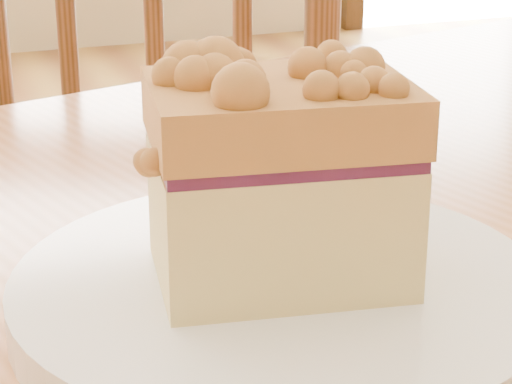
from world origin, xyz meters
The scene contains 3 objects.
cafe_chair_main centered at (0.03, 0.73, 0.46)m, with size 0.55×0.55×0.92m.
plate centered at (-0.13, 0.01, 0.76)m, with size 0.24×0.24×0.02m.
cake_slice centered at (-0.13, 0.01, 0.82)m, with size 0.13×0.10×0.11m.
Camera 1 is at (-0.28, -0.37, 0.96)m, focal length 70.00 mm.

